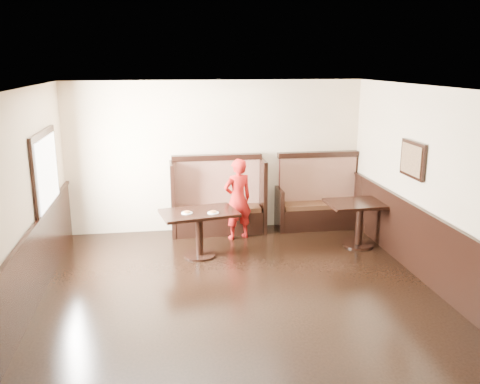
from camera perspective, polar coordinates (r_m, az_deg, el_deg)
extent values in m
plane|color=black|center=(6.66, 0.85, -13.56)|extent=(7.00, 7.00, 0.00)
plane|color=beige|center=(9.50, -2.67, 4.00)|extent=(5.50, 0.00, 5.50)
plane|color=beige|center=(6.29, -24.65, -2.85)|extent=(0.00, 7.00, 7.00)
plane|color=beige|center=(7.11, 23.31, -0.81)|extent=(0.00, 7.00, 7.00)
plane|color=white|center=(5.88, 0.96, 11.26)|extent=(7.00, 7.00, 0.00)
cube|color=black|center=(6.59, -23.56, -10.34)|extent=(0.05, 6.90, 1.00)
cube|color=black|center=(7.37, 22.41, -7.58)|extent=(0.05, 6.90, 1.00)
cube|color=black|center=(8.04, -21.01, 2.18)|extent=(0.05, 1.50, 1.20)
cube|color=white|center=(8.03, -20.80, 2.19)|extent=(0.01, 1.30, 1.00)
cube|color=black|center=(8.04, 18.82, 3.47)|extent=(0.04, 0.70, 0.55)
cube|color=olive|center=(8.03, 18.66, 3.47)|extent=(0.01, 0.60, 0.45)
cube|color=black|center=(9.53, -2.41, -3.36)|extent=(1.60, 0.50, 0.42)
cube|color=#3C2213|center=(9.45, -2.42, -1.92)|extent=(1.54, 0.46, 0.09)
cube|color=#4A0E15|center=(9.54, -2.59, 0.97)|extent=(1.60, 0.12, 0.92)
cube|color=black|center=(9.43, -2.63, 3.92)|extent=(1.68, 0.16, 0.10)
cube|color=black|center=(9.44, -7.58, -0.68)|extent=(0.07, 0.72, 1.36)
cube|color=black|center=(9.61, 2.48, -0.28)|extent=(0.07, 0.72, 1.36)
cube|color=black|center=(9.92, 8.87, -2.79)|extent=(1.50, 0.50, 0.42)
cube|color=#3C2213|center=(9.85, 8.92, -1.41)|extent=(1.44, 0.46, 0.09)
cube|color=#4A0E15|center=(9.93, 8.66, 1.36)|extent=(1.50, 0.12, 0.92)
cube|color=black|center=(9.83, 8.77, 4.20)|extent=(1.58, 0.16, 0.10)
cube|color=black|center=(9.75, 4.30, -1.79)|extent=(0.07, 0.72, 0.80)
cube|color=black|center=(10.22, 12.97, -1.37)|extent=(0.07, 0.72, 0.80)
cube|color=black|center=(8.26, -4.63, -2.36)|extent=(1.33, 0.97, 0.05)
cylinder|color=black|center=(8.37, -4.58, -4.86)|extent=(0.12, 0.12, 0.70)
cylinder|color=black|center=(8.50, -4.53, -7.07)|extent=(0.52, 0.52, 0.03)
cube|color=black|center=(8.94, 13.38, -1.25)|extent=(1.16, 0.78, 0.05)
cylinder|color=black|center=(9.06, 13.24, -3.64)|extent=(0.12, 0.12, 0.72)
cylinder|color=black|center=(9.17, 13.11, -5.75)|extent=(0.54, 0.54, 0.03)
imported|color=#A91412|center=(9.08, -0.26, -0.80)|extent=(0.62, 0.50, 1.47)
cylinder|color=white|center=(8.17, -5.97, -2.35)|extent=(0.18, 0.18, 0.01)
cylinder|color=tan|center=(8.17, -5.98, -2.26)|extent=(0.11, 0.11, 0.01)
cylinder|color=#EABA54|center=(8.16, -5.98, -2.19)|extent=(0.09, 0.09, 0.01)
cylinder|color=white|center=(8.15, -3.04, -2.33)|extent=(0.18, 0.18, 0.01)
cylinder|color=tan|center=(8.15, -3.04, -2.24)|extent=(0.11, 0.11, 0.01)
cylinder|color=#EABA54|center=(8.14, -3.04, -2.17)|extent=(0.10, 0.10, 0.01)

